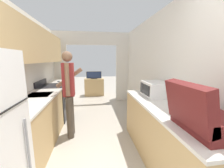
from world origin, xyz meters
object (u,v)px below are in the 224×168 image
object	(u,v)px
suitcase	(200,115)
microwave	(155,89)
knife	(59,82)
tv_cabinet	(94,87)
person	(69,92)
range_oven	(54,102)
television	(94,75)

from	to	relation	value
suitcase	microwave	xyz separation A→B (m)	(0.16, 1.24, -0.02)
suitcase	knife	world-z (taller)	suitcase
tv_cabinet	suitcase	bearing A→B (deg)	-79.60
person	microwave	size ratio (longest dim) A/B	3.39
person	microwave	world-z (taller)	person
range_oven	person	distance (m)	1.16
microwave	knife	bearing A→B (deg)	137.57
knife	person	bearing A→B (deg)	-109.48
suitcase	knife	distance (m)	3.72
person	knife	world-z (taller)	person
television	knife	bearing A→B (deg)	-122.63
television	suitcase	bearing A→B (deg)	-79.51
range_oven	tv_cabinet	xyz separation A→B (m)	(1.08, 2.30, -0.09)
range_oven	television	world-z (taller)	television
suitcase	range_oven	bearing A→B (deg)	127.50
microwave	television	distance (m)	3.74
knife	suitcase	bearing A→B (deg)	-97.03
person	television	xyz separation A→B (m)	(0.53, 3.17, -0.03)
television	knife	world-z (taller)	television
microwave	person	bearing A→B (deg)	165.29
television	knife	xyz separation A→B (m)	(-1.06, -1.65, 0.01)
range_oven	suitcase	xyz separation A→B (m)	(1.97, -2.57, 0.59)
range_oven	suitcase	size ratio (longest dim) A/B	1.86
person	suitcase	bearing A→B (deg)	-140.93
knife	tv_cabinet	bearing A→B (deg)	19.37
television	knife	distance (m)	1.96
range_oven	knife	distance (m)	0.75
microwave	tv_cabinet	xyz separation A→B (m)	(-1.05, 3.62, -0.66)
range_oven	person	size ratio (longest dim) A/B	0.61
range_oven	tv_cabinet	bearing A→B (deg)	64.88
range_oven	knife	bearing A→B (deg)	88.26
television	tv_cabinet	bearing A→B (deg)	90.00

